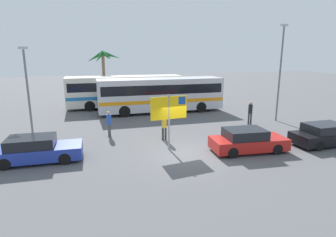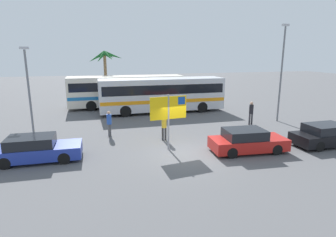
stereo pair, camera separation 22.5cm
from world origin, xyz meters
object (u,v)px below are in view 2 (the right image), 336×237
bus_rear_coach (127,90)px  car_blue (36,149)px  car_black (328,135)px  pedestrian_near_sign (164,125)px  bus_front_coach (162,93)px  pedestrian_crossing_lot (109,121)px  pedestrian_by_bus (251,111)px  ferry_sign (169,110)px  car_red (247,141)px

bus_rear_coach → car_blue: bus_rear_coach is taller
car_black → pedestrian_near_sign: size_ratio=2.59×
bus_front_coach → bus_rear_coach: bearing=129.7°
bus_rear_coach → pedestrian_crossing_lot: bearing=-103.3°
bus_front_coach → pedestrian_by_bus: bus_front_coach is taller
bus_front_coach → car_black: size_ratio=2.60×
bus_front_coach → ferry_sign: (-2.15, -10.37, 0.54)m
car_black → pedestrian_by_bus: (-1.76, 5.67, 0.45)m
bus_rear_coach → car_black: size_ratio=2.60×
bus_front_coach → car_blue: size_ratio=2.63×
bus_rear_coach → pedestrian_crossing_lot: 10.62m
bus_front_coach → car_black: bearing=-59.3°
ferry_sign → pedestrian_near_sign: (0.15, 1.75, -1.31)m
pedestrian_crossing_lot → pedestrian_by_bus: size_ratio=0.95×
bus_rear_coach → car_blue: (-6.37, -13.80, -1.15)m
bus_rear_coach → car_red: bearing=-72.5°
bus_front_coach → pedestrian_crossing_lot: 8.69m
ferry_sign → pedestrian_crossing_lot: size_ratio=1.85×
ferry_sign → car_blue: 7.31m
bus_rear_coach → pedestrian_by_bus: 13.06m
car_black → pedestrian_crossing_lot: 13.67m
bus_rear_coach → ferry_sign: 13.88m
car_blue → pedestrian_by_bus: 15.24m
ferry_sign → car_blue: (-7.11, 0.05, -1.69)m
car_red → pedestrian_by_bus: (3.53, 5.43, 0.45)m
bus_front_coach → car_red: size_ratio=2.67×
bus_front_coach → pedestrian_near_sign: 8.89m
pedestrian_by_bus → car_black: bearing=34.4°
ferry_sign → car_black: (9.40, -1.82, -1.69)m
ferry_sign → car_red: bearing=-28.7°
pedestrian_crossing_lot → pedestrian_by_bus: pedestrian_by_bus is taller
car_blue → pedestrian_near_sign: 7.46m
bus_front_coach → pedestrian_by_bus: size_ratio=6.34×
bus_rear_coach → pedestrian_near_sign: size_ratio=6.73×
bus_rear_coach → pedestrian_crossing_lot: size_ratio=6.67×
bus_front_coach → bus_rear_coach: same height
ferry_sign → bus_rear_coach: bearing=85.2°
ferry_sign → car_red: (4.12, -1.57, -1.69)m
ferry_sign → pedestrian_near_sign: size_ratio=1.86×
car_black → car_red: size_ratio=1.03×
pedestrian_by_bus → ferry_sign: bearing=-46.1°
bus_front_coach → pedestrian_crossing_lot: bearing=-127.9°
pedestrian_near_sign → car_red: bearing=78.7°
bus_rear_coach → car_blue: 15.24m
ferry_sign → pedestrian_by_bus: ferry_sign is taller
ferry_sign → pedestrian_by_bus: bearing=18.9°
pedestrian_crossing_lot → car_blue: bearing=-112.8°
car_black → pedestrian_by_bus: size_ratio=2.44×
car_black → pedestrian_by_bus: bearing=106.5°
ferry_sign → car_blue: ferry_sign is taller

